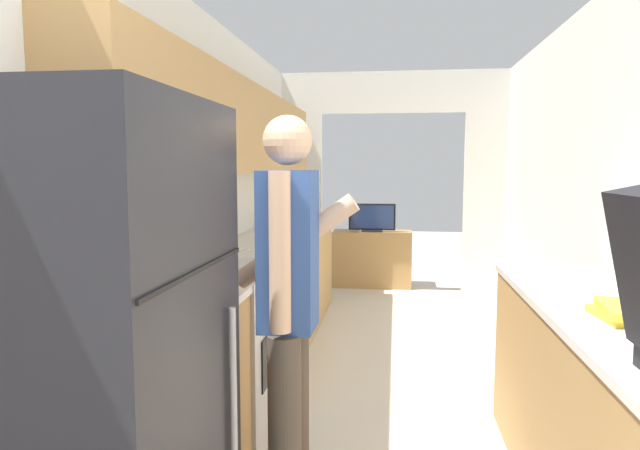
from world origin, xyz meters
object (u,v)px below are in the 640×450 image
(television, at_px, (372,218))
(knife, at_px, (233,254))
(book_stack, at_px, (629,313))
(range_oven, at_px, (218,348))
(tv_cabinet, at_px, (372,258))
(refrigerator, at_px, (73,393))
(person, at_px, (289,313))

(television, height_order, knife, television)
(book_stack, height_order, knife, book_stack)
(range_oven, distance_m, television, 3.99)
(television, bearing_deg, knife, -102.36)
(tv_cabinet, relative_size, television, 1.70)
(tv_cabinet, relative_size, knife, 2.80)
(tv_cabinet, distance_m, knife, 3.58)
(range_oven, height_order, knife, range_oven)
(refrigerator, distance_m, person, 0.86)
(person, distance_m, tv_cabinet, 4.82)
(knife, bearing_deg, person, -43.74)
(knife, bearing_deg, tv_cabinet, 99.38)
(person, relative_size, tv_cabinet, 1.73)
(range_oven, distance_m, tv_cabinet, 4.02)
(range_oven, height_order, television, range_oven)
(refrigerator, distance_m, range_oven, 1.57)
(television, distance_m, knife, 3.49)
(refrigerator, relative_size, television, 2.93)
(television, bearing_deg, tv_cabinet, 90.00)
(book_stack, bearing_deg, refrigerator, -157.58)
(person, height_order, knife, person)
(range_oven, xyz_separation_m, television, (0.69, 3.91, 0.38))
(book_stack, xyz_separation_m, television, (-1.14, 4.72, -0.09))
(range_oven, bearing_deg, book_stack, -23.68)
(book_stack, distance_m, tv_cabinet, 4.93)
(book_stack, relative_size, tv_cabinet, 0.33)
(person, bearing_deg, range_oven, 35.40)
(television, bearing_deg, book_stack, -76.46)
(range_oven, distance_m, knife, 0.68)
(knife, bearing_deg, range_oven, -62.48)
(range_oven, relative_size, book_stack, 3.34)
(refrigerator, xyz_separation_m, television, (0.62, 5.44, 0.01))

